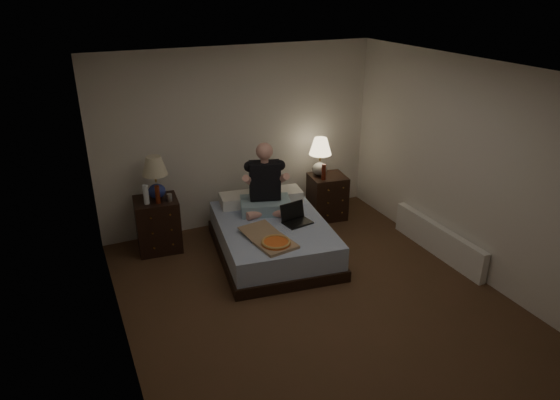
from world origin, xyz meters
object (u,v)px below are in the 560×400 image
lamp_right (320,157)px  beer_bottle_left (158,194)px  soda_can (169,198)px  laptop (298,215)px  nightstand_right (327,197)px  water_bottle (146,194)px  lamp_left (156,178)px  beer_bottle_right (324,172)px  radiator (438,240)px  nightstand_left (158,224)px  person (265,178)px  pizza_box (276,243)px  bed (273,238)px

lamp_right → beer_bottle_left: 2.38m
soda_can → laptop: soda_can is taller
nightstand_right → water_bottle: (-2.60, -0.01, 0.50)m
lamp_left → beer_bottle_right: size_ratio=2.43×
lamp_right → soda_can: size_ratio=5.60×
laptop → beer_bottle_right: bearing=33.6°
laptop → radiator: 1.85m
nightstand_left → laptop: 1.83m
radiator → nightstand_left: bearing=153.1°
water_bottle → person: size_ratio=0.27×
water_bottle → beer_bottle_right: bearing=-2.2°
nightstand_left → lamp_right: size_ratio=1.26×
water_bottle → laptop: bearing=-25.4°
nightstand_right → pizza_box: size_ratio=0.86×
nightstand_left → nightstand_right: bearing=3.5°
pizza_box → soda_can: bearing=119.2°
bed → nightstand_left: 1.51m
nightstand_right → nightstand_left: bearing=-174.2°
nightstand_left → beer_bottle_right: bearing=1.0°
beer_bottle_right → laptop: beer_bottle_right is taller
nightstand_right → beer_bottle_right: beer_bottle_right is taller
pizza_box → radiator: 2.18m
pizza_box → beer_bottle_left: bearing=122.9°
lamp_left → beer_bottle_left: (-0.02, -0.16, -0.16)m
soda_can → person: 1.24m
radiator → pizza_box: bearing=171.3°
nightstand_left → radiator: 3.63m
nightstand_right → radiator: size_ratio=0.41×
nightstand_left → radiator: nightstand_left is taller
radiator → person: bearing=146.1°
lamp_right → laptop: (-0.80, -0.90, -0.37)m
soda_can → laptop: bearing=-28.2°
lamp_right → nightstand_right: bearing=-41.0°
person → pizza_box: size_ratio=1.22×
beer_bottle_left → person: 1.37m
bed → nightstand_right: size_ratio=2.69×
bed → beer_bottle_left: size_ratio=7.69×
beer_bottle_right → person: 1.02m
water_bottle → beer_bottle_left: size_ratio=1.09×
lamp_right → laptop: lamp_right is taller
water_bottle → beer_bottle_left: water_bottle is taller
lamp_left → soda_can: bearing=-55.2°
bed → person: person is taller
beer_bottle_left → person: person is taller
water_bottle → person: bearing=-11.4°
lamp_left → beer_bottle_right: (2.31, -0.22, -0.21)m
bed → nightstand_right: (1.18, 0.68, 0.11)m
nightstand_left → lamp_left: lamp_left is taller
bed → lamp_left: bearing=155.8°
beer_bottle_right → water_bottle: bearing=177.8°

